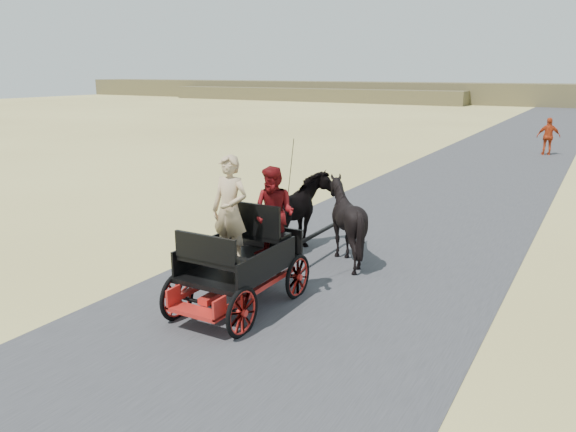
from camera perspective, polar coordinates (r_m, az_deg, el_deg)
The scene contains 10 objects.
ground at distance 9.32m, azimuth -0.02°, elevation -9.61°, with size 140.00×140.00×0.00m, color tan.
road at distance 9.32m, azimuth -0.02°, elevation -9.58°, with size 6.00×140.00×0.01m, color #38383A.
ridge_far at distance 69.56m, azimuth 26.71°, elevation 10.90°, with size 140.00×6.00×2.40m, color brown.
ridge_near at distance 73.86m, azimuth 2.11°, elevation 12.21°, with size 40.00×4.00×1.60m, color brown.
carriage at distance 9.38m, azimuth -4.88°, elevation -7.12°, with size 1.30×2.40×0.72m, color black, non-canonical shape.
horse_left at distance 11.94m, azimuth 1.03°, elevation 0.16°, with size 0.91×2.01×1.70m, color black.
horse_right at distance 11.47m, azimuth 5.86°, elevation -0.51°, with size 1.37×1.54×1.70m, color black.
driver_man at distance 9.14m, azimuth -5.91°, elevation 0.58°, with size 0.66×0.43×1.80m, color tan.
passenger_woman at distance 9.35m, azimuth -1.44°, elevation 0.26°, with size 0.77×0.60×1.58m, color #660C0F.
pedestrian at distance 28.83m, azimuth 24.94°, elevation 7.34°, with size 1.01×0.42×1.73m, color #B03514.
Camera 1 is at (4.22, -7.39, 3.82)m, focal length 35.00 mm.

